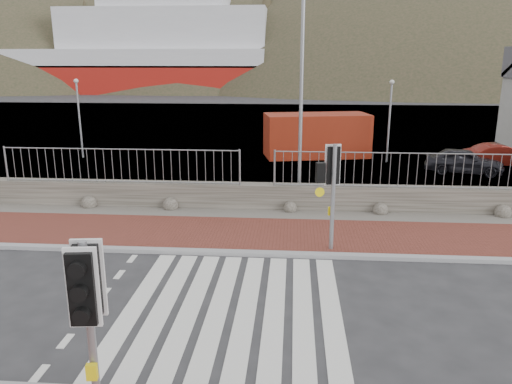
# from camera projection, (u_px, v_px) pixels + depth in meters

# --- Properties ---
(ground) EXTENTS (220.00, 220.00, 0.00)m
(ground) POSITION_uv_depth(u_px,v_px,m) (232.00, 309.00, 10.66)
(ground) COLOR #28282B
(ground) RESTS_ON ground
(sidewalk_far) EXTENTS (40.00, 3.00, 0.08)m
(sidewalk_far) POSITION_uv_depth(u_px,v_px,m) (251.00, 235.00, 14.98)
(sidewalk_far) COLOR brown
(sidewalk_far) RESTS_ON ground
(kerb_far) EXTENTS (40.00, 0.25, 0.12)m
(kerb_far) POSITION_uv_depth(u_px,v_px,m) (246.00, 253.00, 13.53)
(kerb_far) COLOR gray
(kerb_far) RESTS_ON ground
(zebra_crossing) EXTENTS (4.62, 5.60, 0.01)m
(zebra_crossing) POSITION_uv_depth(u_px,v_px,m) (232.00, 308.00, 10.66)
(zebra_crossing) COLOR silver
(zebra_crossing) RESTS_ON ground
(gravel_strip) EXTENTS (40.00, 1.50, 0.06)m
(gravel_strip) POSITION_uv_depth(u_px,v_px,m) (256.00, 215.00, 16.91)
(gravel_strip) COLOR #59544C
(gravel_strip) RESTS_ON ground
(stone_wall) EXTENTS (40.00, 0.60, 0.90)m
(stone_wall) POSITION_uv_depth(u_px,v_px,m) (257.00, 196.00, 17.57)
(stone_wall) COLOR #46423A
(stone_wall) RESTS_ON ground
(railing) EXTENTS (18.07, 0.07, 1.22)m
(railing) POSITION_uv_depth(u_px,v_px,m) (257.00, 159.00, 17.06)
(railing) COLOR gray
(railing) RESTS_ON stone_wall
(quay) EXTENTS (120.00, 40.00, 0.50)m
(quay) POSITION_uv_depth(u_px,v_px,m) (277.00, 128.00, 37.51)
(quay) COLOR #4C4C4F
(quay) RESTS_ON ground
(water) EXTENTS (220.00, 50.00, 0.05)m
(water) POSITION_uv_depth(u_px,v_px,m) (286.00, 95.00, 71.18)
(water) COLOR #3F4C54
(water) RESTS_ON ground
(ferry) EXTENTS (50.00, 16.00, 20.00)m
(ferry) POSITION_uv_depth(u_px,v_px,m) (126.00, 56.00, 76.40)
(ferry) COLOR maroon
(ferry) RESTS_ON ground
(hills_backdrop) EXTENTS (254.00, 90.00, 100.00)m
(hills_backdrop) POSITION_uv_depth(u_px,v_px,m) (320.00, 201.00, 100.79)
(hills_backdrop) COLOR #2B311D
(hills_backdrop) RESTS_ON ground
(traffic_signal_near) EXTENTS (0.45, 0.30, 2.93)m
(traffic_signal_near) POSITION_uv_depth(u_px,v_px,m) (88.00, 298.00, 6.57)
(traffic_signal_near) COLOR gray
(traffic_signal_near) RESTS_ON ground
(traffic_signal_far) EXTENTS (0.74, 0.37, 3.00)m
(traffic_signal_far) POSITION_uv_depth(u_px,v_px,m) (332.00, 175.00, 13.25)
(traffic_signal_far) COLOR gray
(traffic_signal_far) RESTS_ON ground
(streetlight) EXTENTS (1.54, 0.61, 7.43)m
(streetlight) POSITION_uv_depth(u_px,v_px,m) (305.00, 87.00, 17.28)
(streetlight) COLOR gray
(streetlight) RESTS_ON ground
(shipping_container) EXTENTS (5.80, 3.33, 2.27)m
(shipping_container) POSITION_uv_depth(u_px,v_px,m) (317.00, 135.00, 26.75)
(shipping_container) COLOR maroon
(shipping_container) RESTS_ON ground
(car_a) EXTENTS (3.66, 2.22, 1.17)m
(car_a) POSITION_uv_depth(u_px,v_px,m) (464.00, 161.00, 22.90)
(car_a) COLOR black
(car_a) RESTS_ON ground
(car_b) EXTENTS (3.47, 1.54, 1.11)m
(car_b) POSITION_uv_depth(u_px,v_px,m) (501.00, 155.00, 24.34)
(car_b) COLOR #53110B
(car_b) RESTS_ON ground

